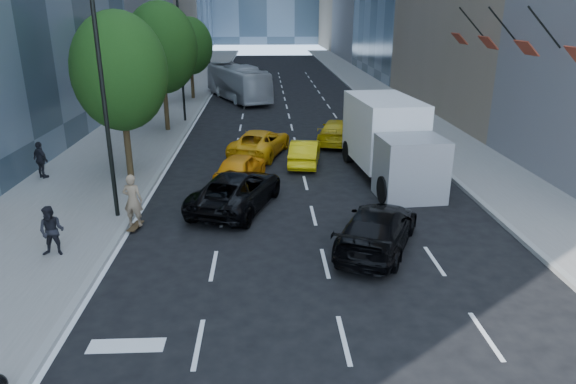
{
  "coord_description": "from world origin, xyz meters",
  "views": [
    {
      "loc": [
        -0.83,
        -14.43,
        7.52
      ],
      "look_at": [
        -0.07,
        2.26,
        1.6
      ],
      "focal_mm": 32.0,
      "sensor_mm": 36.0,
      "label": 1
    }
  ],
  "objects_px": {
    "black_sedan_lincoln": "(237,190)",
    "box_truck": "(390,140)",
    "black_sedan_mercedes": "(377,228)",
    "city_bus": "(238,82)",
    "skateboarder": "(133,204)"
  },
  "relations": [
    {
      "from": "black_sedan_lincoln",
      "to": "box_truck",
      "type": "xyz_separation_m",
      "value": [
        6.97,
        3.66,
        1.1
      ]
    },
    {
      "from": "black_sedan_mercedes",
      "to": "box_truck",
      "type": "bearing_deg",
      "value": -81.41
    },
    {
      "from": "black_sedan_lincoln",
      "to": "black_sedan_mercedes",
      "type": "distance_m",
      "value": 6.28
    },
    {
      "from": "box_truck",
      "to": "city_bus",
      "type": "bearing_deg",
      "value": 104.23
    },
    {
      "from": "black_sedan_lincoln",
      "to": "skateboarder",
      "type": "bearing_deg",
      "value": 47.92
    },
    {
      "from": "skateboarder",
      "to": "black_sedan_lincoln",
      "type": "distance_m",
      "value": 4.12
    },
    {
      "from": "black_sedan_mercedes",
      "to": "skateboarder",
      "type": "bearing_deg",
      "value": 10.8
    },
    {
      "from": "black_sedan_mercedes",
      "to": "city_bus",
      "type": "relative_size",
      "value": 0.47
    },
    {
      "from": "skateboarder",
      "to": "black_sedan_mercedes",
      "type": "height_order",
      "value": "skateboarder"
    },
    {
      "from": "skateboarder",
      "to": "box_truck",
      "type": "bearing_deg",
      "value": -143.0
    },
    {
      "from": "black_sedan_lincoln",
      "to": "black_sedan_mercedes",
      "type": "xyz_separation_m",
      "value": [
        4.84,
        -4.0,
        -0.01
      ]
    },
    {
      "from": "city_bus",
      "to": "skateboarder",
      "type": "bearing_deg",
      "value": -116.07
    },
    {
      "from": "skateboarder",
      "to": "black_sedan_mercedes",
      "type": "distance_m",
      "value": 8.68
    },
    {
      "from": "black_sedan_lincoln",
      "to": "city_bus",
      "type": "relative_size",
      "value": 0.5
    },
    {
      "from": "black_sedan_mercedes",
      "to": "box_truck",
      "type": "distance_m",
      "value": 8.03
    }
  ]
}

